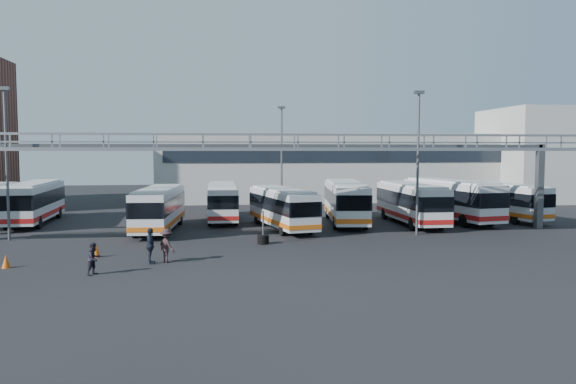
{
  "coord_description": "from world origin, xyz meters",
  "views": [
    {
      "loc": [
        -2.13,
        -31.31,
        6.0
      ],
      "look_at": [
        2.59,
        6.0,
        3.23
      ],
      "focal_mm": 35.0,
      "sensor_mm": 36.0,
      "label": 1
    }
  ],
  "objects": [
    {
      "name": "bus_8",
      "position": [
        17.56,
        14.04,
        1.95
      ],
      "size": [
        4.65,
        11.89,
        3.52
      ],
      "rotation": [
        0.0,
        0.0,
        0.17
      ],
      "color": "silver",
      "rests_on": "ground"
    },
    {
      "name": "cone_right",
      "position": [
        -8.95,
        1.1,
        0.38
      ],
      "size": [
        0.49,
        0.49,
        0.76
      ],
      "primitive_type": "cone",
      "rotation": [
        0.0,
        0.0,
        0.03
      ],
      "color": "#CF4D0B",
      "rests_on": "ground"
    },
    {
      "name": "cone_left",
      "position": [
        -12.92,
        -1.33,
        0.34
      ],
      "size": [
        0.43,
        0.43,
        0.68
      ],
      "primitive_type": "cone",
      "rotation": [
        0.0,
        0.0,
        -0.0
      ],
      "color": "#CF4D0B",
      "rests_on": "ground"
    },
    {
      "name": "pedestrian_b",
      "position": [
        -8.08,
        -3.52,
        0.79
      ],
      "size": [
        0.92,
        0.97,
        1.57
      ],
      "primitive_type": "imported",
      "rotation": [
        0.0,
        0.0,
        0.99
      ],
      "color": "black",
      "rests_on": "ground"
    },
    {
      "name": "light_pole_left",
      "position": [
        -16.0,
        8.0,
        5.73
      ],
      "size": [
        0.7,
        0.35,
        10.21
      ],
      "color": "#4C4F54",
      "rests_on": "ground"
    },
    {
      "name": "bus_4",
      "position": [
        -1.7,
        17.01,
        1.76
      ],
      "size": [
        2.43,
        10.45,
        3.17
      ],
      "rotation": [
        0.0,
        0.0,
        0.0
      ],
      "color": "silver",
      "rests_on": "ground"
    },
    {
      "name": "pedestrian_c",
      "position": [
        -4.86,
        -0.9,
        0.91
      ],
      "size": [
        1.28,
        1.33,
        1.82
      ],
      "primitive_type": "imported",
      "rotation": [
        0.0,
        0.0,
        2.28
      ],
      "color": "#322124",
      "rests_on": "ground"
    },
    {
      "name": "bus_9",
      "position": [
        22.34,
        14.87,
        1.77
      ],
      "size": [
        4.39,
        10.81,
        3.2
      ],
      "rotation": [
        0.0,
        0.0,
        0.19
      ],
      "color": "silver",
      "rests_on": "ground"
    },
    {
      "name": "bus_1",
      "position": [
        -17.12,
        16.96,
        1.89
      ],
      "size": [
        3.28,
        11.39,
        3.42
      ],
      "rotation": [
        0.0,
        0.0,
        0.06
      ],
      "color": "silver",
      "rests_on": "ground"
    },
    {
      "name": "gantry",
      "position": [
        0.0,
        5.87,
        5.51
      ],
      "size": [
        51.4,
        5.15,
        7.1
      ],
      "color": "gray",
      "rests_on": "ground"
    },
    {
      "name": "bus_5",
      "position": [
        2.78,
        11.12,
        1.73
      ],
      "size": [
        4.42,
        10.58,
        3.13
      ],
      "rotation": [
        0.0,
        0.0,
        0.2
      ],
      "color": "silver",
      "rests_on": "ground"
    },
    {
      "name": "bus_7",
      "position": [
        13.55,
        12.63,
        1.84
      ],
      "size": [
        2.59,
        10.98,
        3.33
      ],
      "rotation": [
        0.0,
        0.0,
        0.0
      ],
      "color": "silver",
      "rests_on": "ground"
    },
    {
      "name": "light_pole_back",
      "position": [
        4.0,
        22.0,
        5.73
      ],
      "size": [
        0.7,
        0.35,
        10.21
      ],
      "color": "#4C4F54",
      "rests_on": "ground"
    },
    {
      "name": "bus_6",
      "position": [
        8.35,
        13.78,
        1.91
      ],
      "size": [
        3.94,
        11.62,
        3.46
      ],
      "rotation": [
        0.0,
        0.0,
        -0.12
      ],
      "color": "silver",
      "rests_on": "ground"
    },
    {
      "name": "pedestrian_d",
      "position": [
        -5.69,
        -1.16,
        0.96
      ],
      "size": [
        0.61,
        1.17,
        1.92
      ],
      "primitive_type": "imported",
      "rotation": [
        0.0,
        0.0,
        1.7
      ],
      "color": "#19202E",
      "rests_on": "ground"
    },
    {
      "name": "light_pole_mid",
      "position": [
        12.0,
        7.0,
        5.73
      ],
      "size": [
        0.7,
        0.35,
        10.21
      ],
      "color": "#4C4F54",
      "rests_on": "ground"
    },
    {
      "name": "building_right",
      "position": [
        38.0,
        32.0,
        5.5
      ],
      "size": [
        14.0,
        12.0,
        11.0
      ],
      "primitive_type": "cube",
      "color": "#B2B2AD",
      "rests_on": "ground"
    },
    {
      "name": "bus_3",
      "position": [
        -6.47,
        11.31,
        1.8
      ],
      "size": [
        3.2,
        10.83,
        3.25
      ],
      "rotation": [
        0.0,
        0.0,
        -0.07
      ],
      "color": "silver",
      "rests_on": "ground"
    },
    {
      "name": "ground",
      "position": [
        0.0,
        0.0,
        0.0
      ],
      "size": [
        140.0,
        140.0,
        0.0
      ],
      "primitive_type": "plane",
      "color": "black",
      "rests_on": "ground"
    },
    {
      "name": "tire_stack",
      "position": [
        0.77,
        4.41,
        0.36
      ],
      "size": [
        0.75,
        0.75,
        2.14
      ],
      "color": "black",
      "rests_on": "ground"
    },
    {
      "name": "warehouse",
      "position": [
        12.0,
        38.0,
        4.0
      ],
      "size": [
        42.0,
        14.0,
        8.0
      ],
      "primitive_type": "cube",
      "color": "#9E9E99",
      "rests_on": "ground"
    }
  ]
}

